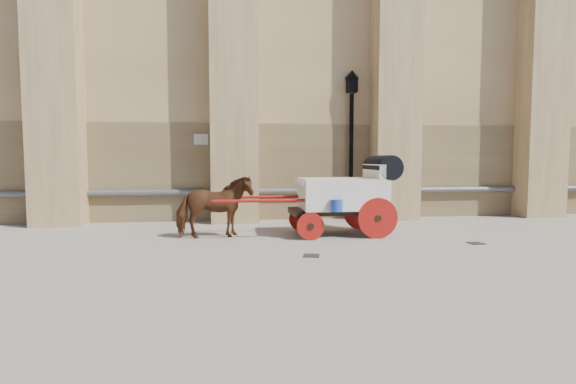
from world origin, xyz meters
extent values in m
plane|color=gray|center=(0.00, 0.00, 0.00)|extent=(90.00, 90.00, 0.00)
cube|color=olive|center=(2.00, 4.15, 1.50)|extent=(44.00, 0.35, 3.00)
cylinder|color=#59595B|center=(2.00, 3.88, 0.90)|extent=(42.00, 0.18, 0.18)
cube|color=beige|center=(-2.00, 3.97, 2.50)|extent=(0.42, 0.04, 0.32)
imported|color=#563014|center=(-1.55, 0.98, 0.76)|extent=(1.91, 1.10, 1.52)
cube|color=black|center=(1.53, 1.04, 0.60)|extent=(2.41, 1.11, 0.13)
cube|color=white|center=(1.64, 1.04, 1.04)|extent=(2.09, 1.38, 0.77)
cube|color=white|center=(2.46, 1.03, 1.48)|extent=(0.17, 1.37, 0.60)
cube|color=white|center=(0.71, 1.04, 1.31)|extent=(0.39, 1.21, 0.11)
cylinder|color=black|center=(2.68, 1.03, 1.70)|extent=(0.62, 1.37, 0.61)
cylinder|color=#A6130F|center=(2.35, 0.36, 0.49)|extent=(0.99, 0.07, 0.99)
cylinder|color=#A6130F|center=(2.35, 1.71, 0.49)|extent=(0.99, 0.07, 0.99)
cylinder|color=#A6130F|center=(0.70, 0.37, 0.33)|extent=(0.66, 0.07, 0.66)
cylinder|color=#A6130F|center=(0.71, 1.72, 0.33)|extent=(0.66, 0.07, 0.66)
cylinder|color=#A6130F|center=(-0.28, 0.56, 0.93)|extent=(2.63, 0.09, 0.08)
cylinder|color=#A6130F|center=(-0.27, 1.54, 0.93)|extent=(2.63, 0.09, 0.08)
cylinder|color=#2346B3|center=(1.31, 0.27, 0.82)|extent=(0.28, 0.28, 0.28)
cylinder|color=black|center=(2.65, 3.80, 1.96)|extent=(0.13, 0.13, 3.93)
cone|color=black|center=(2.65, 3.80, 0.20)|extent=(0.39, 0.39, 0.39)
cube|color=black|center=(2.65, 3.80, 4.20)|extent=(0.31, 0.31, 0.46)
cone|color=black|center=(2.65, 3.80, 4.53)|extent=(0.44, 0.44, 0.26)
cube|color=black|center=(0.40, -1.34, 0.01)|extent=(0.39, 0.39, 0.01)
cube|color=black|center=(4.35, -0.58, 0.01)|extent=(0.34, 0.34, 0.01)
camera|label=1|loc=(-1.26, -9.95, 1.93)|focal=28.00mm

